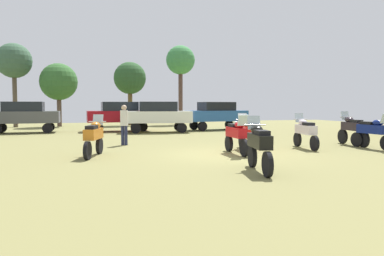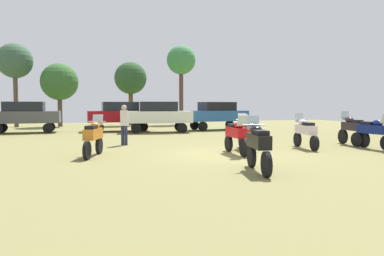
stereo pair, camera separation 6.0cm
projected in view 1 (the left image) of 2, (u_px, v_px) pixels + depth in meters
name	position (u px, v px, depth m)	size (l,w,h in m)	color
ground_plane	(229.00, 155.00, 13.08)	(44.00, 52.00, 0.02)	olive
motorcycle_2	(237.00, 135.00, 13.10)	(0.62, 2.13, 1.45)	black
motorcycle_4	(353.00, 129.00, 15.96)	(0.64, 2.23, 1.50)	black
motorcycle_5	(94.00, 136.00, 12.44)	(0.80, 2.02, 1.45)	black
motorcycle_6	(372.00, 131.00, 14.66)	(0.62, 2.14, 1.46)	black
motorcycle_7	(246.00, 132.00, 14.36)	(0.67, 2.06, 1.45)	black
motorcycle_8	(259.00, 145.00, 9.61)	(0.70, 2.11, 1.48)	black
motorcycle_9	(305.00, 131.00, 14.78)	(0.67, 2.19, 1.44)	black
car_1	(24.00, 115.00, 23.11)	(4.31, 1.83, 2.00)	black
car_2	(120.00, 114.00, 24.67)	(4.36, 1.94, 2.00)	black
car_4	(216.00, 114.00, 26.04)	(4.50, 2.35, 2.00)	black
car_5	(158.00, 114.00, 23.55)	(4.47, 2.24, 2.00)	black
person_1	(124.00, 122.00, 16.01)	(0.48, 0.48, 1.79)	#232847
tree_1	(130.00, 79.00, 31.95)	(2.84, 2.84, 5.59)	brown
tree_2	(180.00, 61.00, 33.63)	(2.68, 2.68, 7.32)	#4F3932
tree_3	(59.00, 82.00, 29.76)	(3.03, 3.03, 5.22)	#4F3D34
tree_4	(14.00, 62.00, 28.77)	(2.77, 2.77, 6.71)	brown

